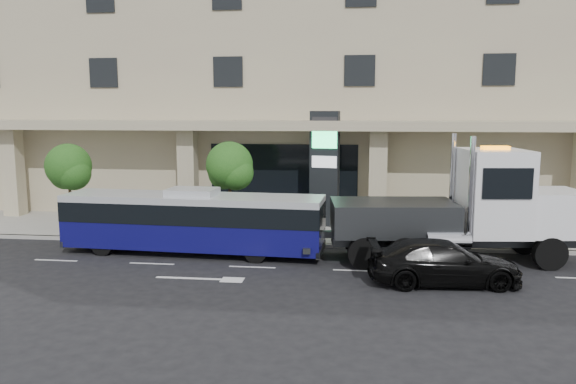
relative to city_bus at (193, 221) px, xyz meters
name	(u,v)px	position (x,y,z in m)	size (l,w,h in m)	color
ground	(259,257)	(2.83, -0.25, -1.40)	(120.00, 120.00, 0.00)	black
sidewalk	(276,230)	(2.83, 4.75, -1.33)	(120.00, 6.00, 0.15)	gray
curb	(267,244)	(2.83, 1.75, -1.33)	(120.00, 0.30, 0.15)	gray
convention_center	(298,48)	(2.83, 15.17, 8.57)	(60.00, 17.60, 20.00)	tan
tree_left	(69,169)	(-7.15, 3.34, 1.71)	(2.27, 2.20, 4.22)	#422B19
tree_mid	(230,168)	(0.85, 3.34, 1.86)	(2.28, 2.20, 4.38)	#422B19
tree_right	(483,177)	(12.35, 3.34, 1.63)	(2.10, 2.00, 4.04)	#422B19
city_bus	(193,221)	(0.00, 0.00, 0.00)	(11.00, 2.87, 2.76)	black
tow_truck	(467,210)	(11.10, 0.13, 0.67)	(11.11, 3.74, 5.03)	#2D3033
black_sedan	(444,262)	(9.80, -2.97, -0.65)	(2.12, 5.22, 1.51)	black
signage_pylon	(324,168)	(5.15, 5.69, 1.68)	(1.51, 0.78, 5.78)	black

